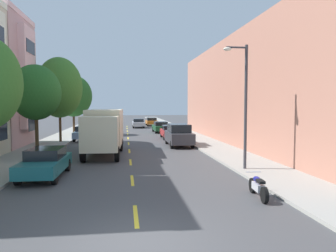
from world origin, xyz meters
TOP-DOWN VIEW (x-y plane):
  - ground_plane at (0.00, 30.00)m, footprint 160.00×160.00m
  - sidewalk_left at (-7.10, 28.00)m, footprint 3.20×120.00m
  - sidewalk_right at (7.10, 28.00)m, footprint 3.20×120.00m
  - lane_centerline_dashes at (0.00, 24.50)m, footprint 0.14×47.20m
  - apartment_block_opposite at (13.70, 20.00)m, footprint 10.00×36.00m
  - street_tree_second at (-6.40, 15.16)m, footprint 3.38×3.38m
  - street_tree_third at (-6.40, 23.45)m, footprint 4.23×4.23m
  - street_tree_farthest at (-6.40, 31.73)m, footprint 4.40×4.40m
  - street_lamp at (5.94, 8.41)m, footprint 1.35×0.28m
  - delivery_box_truck at (-1.79, 15.64)m, footprint 2.64×7.95m
  - parked_sedan_champagne at (-4.21, 43.79)m, footprint 1.91×4.54m
  - parked_sedan_forest at (4.31, 34.03)m, footprint 1.92×4.55m
  - parked_sedan_orange at (4.28, 48.41)m, footprint 1.85×4.52m
  - parked_sedan_sky at (-4.45, 25.63)m, footprint 1.80×4.50m
  - parked_suv_charcoal at (4.35, 19.61)m, footprint 1.96×4.80m
  - parked_suv_white at (-4.36, 36.08)m, footprint 2.00×4.82m
  - parked_sedan_red at (4.50, 26.10)m, footprint 1.85×4.52m
  - parked_wagon_burgundy at (-4.48, 53.87)m, footprint 1.95×4.75m
  - parked_sedan_teal at (-4.25, 8.27)m, footprint 1.88×4.53m
  - moving_silver_sedan at (1.80, 43.74)m, footprint 1.80×4.50m
  - parked_motorcycle at (4.75, 3.47)m, footprint 0.62×2.05m

SIDE VIEW (x-z plane):
  - ground_plane at x=0.00m, z-range 0.00..0.00m
  - lane_centerline_dashes at x=0.00m, z-range 0.00..0.01m
  - sidewalk_left at x=-7.10m, z-range 0.00..0.14m
  - sidewalk_right at x=7.10m, z-range 0.00..0.14m
  - parked_motorcycle at x=4.75m, z-range -0.04..0.86m
  - parked_sedan_champagne at x=-4.21m, z-range 0.03..1.46m
  - parked_sedan_forest at x=4.31m, z-range 0.03..1.46m
  - parked_sedan_orange at x=4.28m, z-range 0.03..1.46m
  - parked_sedan_sky at x=-4.45m, z-range 0.03..1.46m
  - parked_sedan_red at x=4.50m, z-range 0.03..1.46m
  - parked_sedan_teal at x=-4.25m, z-range 0.03..1.46m
  - moving_silver_sedan at x=1.80m, z-range 0.03..1.46m
  - parked_wagon_burgundy at x=-4.48m, z-range 0.05..1.55m
  - parked_suv_charcoal at x=4.35m, z-range 0.02..1.95m
  - parked_suv_white at x=-4.36m, z-range 0.02..1.95m
  - delivery_box_truck at x=-1.79m, z-range 0.24..3.48m
  - street_lamp at x=5.94m, z-range 0.68..7.30m
  - street_tree_second at x=-6.40m, z-range 1.33..7.56m
  - street_tree_farthest at x=-6.40m, z-range 1.17..8.17m
  - apartment_block_opposite at x=13.70m, z-range 0.00..9.62m
  - street_tree_third at x=-6.40m, z-range 1.26..9.18m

